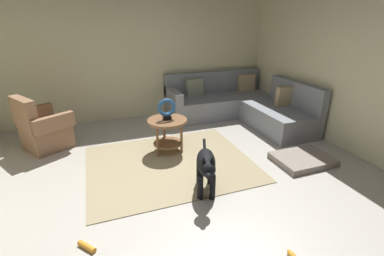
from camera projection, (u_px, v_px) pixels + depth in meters
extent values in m
cube|color=#B7B2A8|center=(174.00, 196.00, 3.30)|extent=(6.00, 6.00, 0.10)
cube|color=beige|center=(130.00, 51.00, 5.34)|extent=(6.00, 0.12, 2.70)
cube|color=beige|center=(378.00, 66.00, 3.70)|extent=(0.12, 6.00, 2.70)
cube|color=tan|center=(170.00, 163.00, 3.94)|extent=(2.30, 1.90, 0.01)
cube|color=gray|center=(219.00, 105.00, 5.85)|extent=(2.20, 0.85, 0.42)
cube|color=gray|center=(213.00, 82.00, 5.99)|extent=(2.20, 0.14, 0.46)
cube|color=gray|center=(278.00, 119.00, 5.08)|extent=(0.85, 1.40, 0.42)
cube|color=gray|center=(297.00, 94.00, 5.03)|extent=(0.14, 1.40, 0.46)
cube|color=gray|center=(173.00, 95.00, 5.40)|extent=(0.16, 0.85, 0.22)
cube|color=tan|center=(246.00, 83.00, 6.12)|extent=(0.39, 0.16, 0.38)
cube|color=gray|center=(194.00, 88.00, 5.72)|extent=(0.40, 0.22, 0.39)
cube|color=tan|center=(286.00, 97.00, 5.09)|extent=(0.39, 0.19, 0.39)
cube|color=#936B4C|center=(47.00, 136.00, 4.36)|extent=(0.83, 0.83, 0.40)
cube|color=#936B4C|center=(24.00, 114.00, 4.01)|extent=(0.43, 0.58, 0.48)
cube|color=#936B4C|center=(33.00, 113.00, 4.44)|extent=(0.56, 0.40, 0.22)
cube|color=#936B4C|center=(54.00, 123.00, 4.04)|extent=(0.56, 0.40, 0.22)
cylinder|color=brown|center=(167.00, 121.00, 4.09)|extent=(0.60, 0.60, 0.04)
cylinder|color=brown|center=(168.00, 143.00, 4.23)|extent=(0.45, 0.45, 0.02)
cylinder|color=brown|center=(164.00, 132.00, 4.38)|extent=(0.04, 0.04, 0.50)
cylinder|color=brown|center=(158.00, 142.00, 4.04)|extent=(0.04, 0.04, 0.50)
cylinder|color=brown|center=(181.00, 138.00, 4.16)|extent=(0.04, 0.04, 0.50)
cube|color=black|center=(167.00, 118.00, 4.07)|extent=(0.12, 0.08, 0.05)
torus|color=#265999|center=(167.00, 108.00, 4.01)|extent=(0.28, 0.06, 0.28)
cube|color=gray|center=(303.00, 159.00, 3.96)|extent=(0.80, 0.60, 0.09)
cylinder|color=black|center=(212.00, 187.00, 3.11)|extent=(0.07, 0.07, 0.32)
cylinder|color=black|center=(200.00, 187.00, 3.11)|extent=(0.07, 0.07, 0.32)
cylinder|color=black|center=(210.00, 173.00, 3.40)|extent=(0.07, 0.07, 0.32)
cylinder|color=black|center=(199.00, 173.00, 3.40)|extent=(0.07, 0.07, 0.32)
ellipsoid|color=black|center=(206.00, 162.00, 3.16)|extent=(0.38, 0.56, 0.24)
sphere|color=black|center=(208.00, 170.00, 2.86)|extent=(0.17, 0.17, 0.17)
ellipsoid|color=black|center=(208.00, 175.00, 2.80)|extent=(0.11, 0.14, 0.07)
cone|color=black|center=(212.00, 159.00, 2.83)|extent=(0.06, 0.06, 0.07)
cone|color=black|center=(204.00, 159.00, 2.82)|extent=(0.06, 0.06, 0.07)
cylinder|color=black|center=(204.00, 147.00, 3.44)|extent=(0.10, 0.20, 0.16)
cylinder|color=orange|center=(87.00, 247.00, 2.47)|extent=(0.17, 0.19, 0.05)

